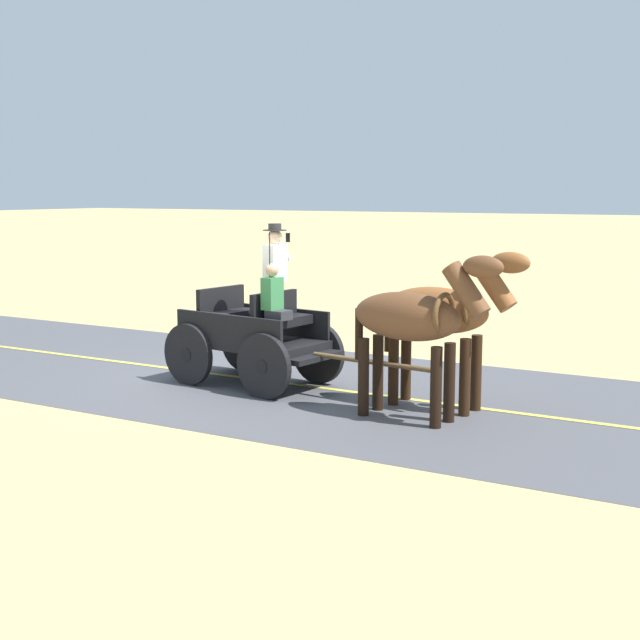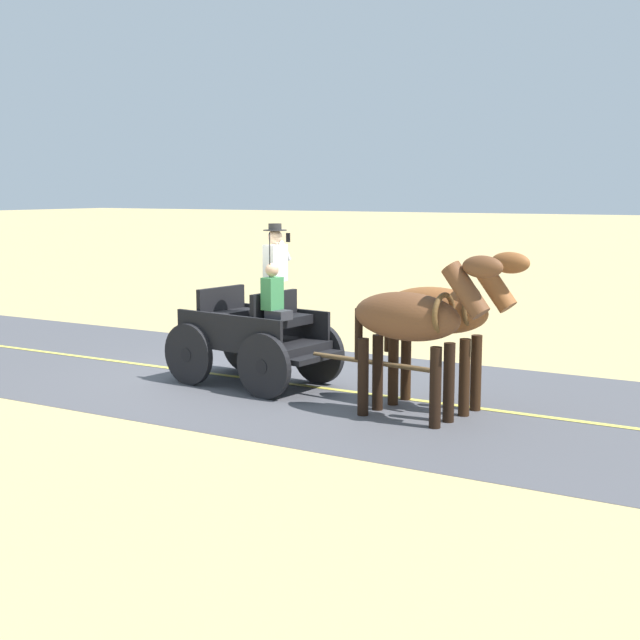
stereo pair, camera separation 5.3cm
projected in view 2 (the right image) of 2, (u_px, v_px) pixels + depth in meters
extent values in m
plane|color=tan|center=(249.00, 379.00, 14.09)|extent=(200.00, 200.00, 0.00)
cube|color=#4C4C51|center=(249.00, 379.00, 14.09)|extent=(5.82, 160.00, 0.01)
cube|color=#DBCC4C|center=(249.00, 378.00, 14.09)|extent=(0.12, 160.00, 0.00)
cube|color=black|center=(253.00, 342.00, 13.63)|extent=(1.46, 2.33, 0.12)
cube|color=black|center=(277.00, 320.00, 14.03)|extent=(0.31, 2.08, 0.44)
cube|color=black|center=(228.00, 329.00, 13.14)|extent=(0.31, 2.08, 0.44)
cube|color=black|center=(316.00, 358.00, 12.91)|extent=(1.10, 0.37, 0.08)
cube|color=black|center=(198.00, 346.00, 14.37)|extent=(0.74, 0.29, 0.06)
cube|color=black|center=(283.00, 322.00, 13.21)|extent=(1.06, 0.48, 0.14)
cube|color=black|center=(274.00, 306.00, 13.28)|extent=(1.02, 0.20, 0.44)
cube|color=black|center=(230.00, 315.00, 13.87)|extent=(1.06, 0.48, 0.14)
cube|color=black|center=(221.00, 301.00, 13.94)|extent=(1.02, 0.20, 0.44)
cylinder|color=black|center=(318.00, 353.00, 13.70)|extent=(0.22, 0.97, 0.96)
cylinder|color=black|center=(318.00, 353.00, 13.70)|extent=(0.14, 0.22, 0.21)
cylinder|color=black|center=(264.00, 366.00, 12.68)|extent=(0.22, 0.97, 0.96)
cylinder|color=black|center=(264.00, 366.00, 12.68)|extent=(0.14, 0.22, 0.21)
cylinder|color=black|center=(245.00, 343.00, 14.62)|extent=(0.22, 0.97, 0.96)
cylinder|color=black|center=(245.00, 343.00, 14.62)|extent=(0.14, 0.22, 0.21)
cylinder|color=black|center=(188.00, 354.00, 13.60)|extent=(0.22, 0.97, 0.96)
cylinder|color=black|center=(188.00, 354.00, 13.60)|extent=(0.14, 0.22, 0.21)
cylinder|color=brown|center=(371.00, 362.00, 12.32)|extent=(0.31, 1.99, 0.07)
cylinder|color=black|center=(270.00, 277.00, 12.87)|extent=(0.02, 0.02, 1.30)
cylinder|color=#2D2D33|center=(276.00, 310.00, 13.47)|extent=(0.22, 0.22, 0.90)
cube|color=silver|center=(275.00, 263.00, 13.36)|extent=(0.36, 0.26, 0.56)
sphere|color=beige|center=(275.00, 237.00, 13.31)|extent=(0.22, 0.22, 0.22)
cylinder|color=black|center=(275.00, 230.00, 13.29)|extent=(0.36, 0.36, 0.01)
cylinder|color=black|center=(275.00, 227.00, 13.28)|extent=(0.20, 0.20, 0.10)
cylinder|color=silver|center=(285.00, 251.00, 13.46)|extent=(0.27, 0.11, 0.32)
cube|color=black|center=(288.00, 238.00, 13.46)|extent=(0.03, 0.07, 0.14)
cube|color=#2D2D33|center=(279.00, 315.00, 12.92)|extent=(0.32, 0.35, 0.14)
cube|color=#387F47|center=(272.00, 293.00, 12.95)|extent=(0.32, 0.23, 0.48)
sphere|color=tan|center=(272.00, 270.00, 12.89)|extent=(0.20, 0.20, 0.20)
ellipsoid|color=brown|center=(435.00, 310.00, 12.03)|extent=(0.68, 1.60, 0.64)
cylinder|color=black|center=(476.00, 373.00, 11.99)|extent=(0.15, 0.15, 1.05)
cylinder|color=black|center=(464.00, 378.00, 11.69)|extent=(0.15, 0.15, 1.05)
cylinder|color=black|center=(406.00, 364.00, 12.60)|extent=(0.15, 0.15, 1.05)
cylinder|color=black|center=(393.00, 368.00, 12.31)|extent=(0.15, 0.15, 1.05)
cylinder|color=brown|center=(493.00, 285.00, 11.49)|extent=(0.31, 0.67, 0.73)
ellipsoid|color=brown|center=(510.00, 263.00, 11.32)|extent=(0.26, 0.56, 0.28)
cube|color=black|center=(492.00, 282.00, 11.50)|extent=(0.10, 0.51, 0.56)
cylinder|color=black|center=(388.00, 327.00, 12.49)|extent=(0.11, 0.11, 0.70)
torus|color=brown|center=(472.00, 307.00, 11.71)|extent=(0.55, 0.11, 0.55)
ellipsoid|color=brown|center=(406.00, 316.00, 11.43)|extent=(0.71, 1.61, 0.64)
cylinder|color=black|center=(449.00, 383.00, 11.38)|extent=(0.15, 0.15, 1.05)
cylinder|color=black|center=(435.00, 388.00, 11.09)|extent=(0.15, 0.15, 1.05)
cylinder|color=black|center=(378.00, 373.00, 12.02)|extent=(0.15, 0.15, 1.05)
cylinder|color=black|center=(363.00, 377.00, 11.73)|extent=(0.15, 0.15, 1.05)
cylinder|color=brown|center=(466.00, 290.00, 10.88)|extent=(0.32, 0.67, 0.73)
ellipsoid|color=brown|center=(482.00, 267.00, 10.71)|extent=(0.27, 0.56, 0.28)
cube|color=black|center=(464.00, 287.00, 10.89)|extent=(0.11, 0.51, 0.56)
cylinder|color=black|center=(359.00, 334.00, 11.91)|extent=(0.11, 0.11, 0.70)
torus|color=brown|center=(444.00, 314.00, 11.10)|extent=(0.55, 0.12, 0.55)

